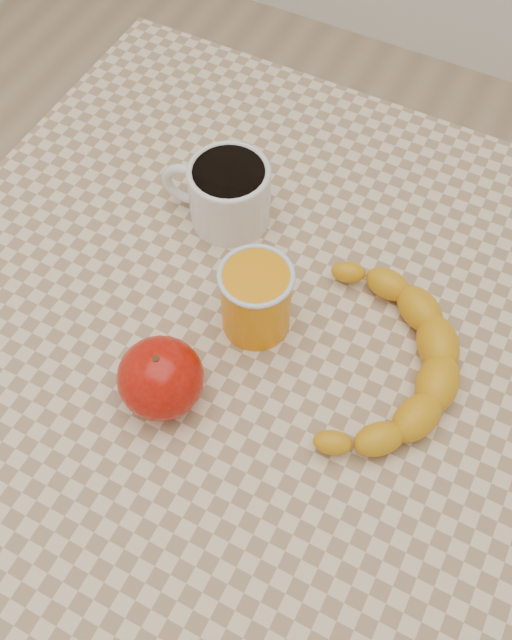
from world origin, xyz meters
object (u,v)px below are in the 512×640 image
at_px(coffee_mug, 227,192).
at_px(orange_juice_glass, 256,299).
at_px(table, 256,367).
at_px(banana, 381,360).
at_px(apple, 161,378).

distance_m(coffee_mug, orange_juice_glass, 0.15).
distance_m(table, orange_juice_glass, 0.13).
relative_size(table, orange_juice_glass, 8.81).
xyz_separation_m(coffee_mug, banana, (0.24, -0.11, -0.02)).
bearing_deg(table, banana, 6.44).
bearing_deg(table, orange_juice_glass, 117.32).
relative_size(table, coffee_mug, 5.80).
xyz_separation_m(orange_juice_glass, banana, (0.14, 0.01, -0.03)).
bearing_deg(orange_juice_glass, apple, -109.40).
xyz_separation_m(orange_juice_glass, apple, (-0.04, -0.12, -0.01)).
bearing_deg(coffee_mug, orange_juice_glass, -50.28).
xyz_separation_m(table, apple, (-0.05, -0.11, 0.13)).
bearing_deg(apple, coffee_mug, 103.04).
distance_m(apple, banana, 0.22).
relative_size(orange_juice_glass, apple, 0.88).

